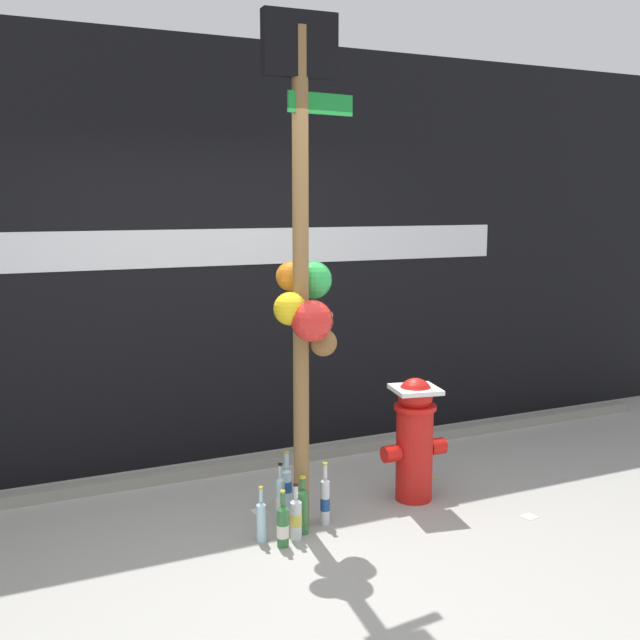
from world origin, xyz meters
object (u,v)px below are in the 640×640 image
Objects in this scene: bottle_3 at (287,486)px; bottle_5 at (303,509)px; bottle_1 at (261,520)px; bottle_2 at (296,518)px; bottle_0 at (280,499)px; bottle_4 at (325,500)px; memorial_post at (305,261)px; bottle_6 at (283,526)px; fire_hydrant at (415,437)px.

bottle_3 is 0.40m from bottle_5.
bottle_2 reaches higher than bottle_1.
bottle_2 is at bearing -93.28° from bottle_0.
bottle_4 is 1.10× the size of bottle_5.
memorial_post reaches higher than bottle_5.
bottle_4 is at bearing 8.17° from bottle_1.
bottle_3 is (0.00, 0.30, -1.49)m from memorial_post.
bottle_1 is 0.93× the size of bottle_5.
bottle_2 reaches higher than bottle_6.
bottle_1 is at bearing 161.62° from bottle_2.
bottle_1 is at bearing -164.96° from memorial_post.
bottle_6 is (-0.18, -0.11, -0.03)m from bottle_5.
bottle_2 is at bearing 26.34° from bottle_6.
bottle_2 is (-0.96, -0.23, -0.30)m from fire_hydrant.
bottle_6 is (-0.36, -0.18, -0.03)m from bottle_4.
bottle_3 is at bearing 165.16° from fire_hydrant.
bottle_5 reaches higher than bottle_1.
bottle_4 reaches higher than bottle_2.
bottle_4 is (-0.71, -0.10, -0.28)m from fire_hydrant.
bottle_2 is at bearing -166.38° from fire_hydrant.
bottle_4 is at bearing -171.64° from fire_hydrant.
bottle_5 is at bearing 39.29° from bottle_2.
memorial_post is 8.80× the size of bottle_2.
fire_hydrant is at bearing 11.09° from bottle_5.
bottle_3 reaches higher than bottle_1.
bottle_4 is 0.40m from bottle_6.
fire_hydrant reaches higher than bottle_5.
memorial_post is 1.52m from bottle_3.
bottle_0 is 0.21m from bottle_3.
bottle_4 reaches higher than bottle_5.
bottle_0 is 0.98× the size of bottle_3.
bottle_0 is (-0.11, 0.13, -1.49)m from memorial_post.
bottle_5 is (-0.06, -0.39, 0.00)m from bottle_3.
bottle_1 is 0.15m from bottle_6.
bottle_0 is at bearing 131.61° from memorial_post.
bottle_1 is 0.97× the size of bottle_2.
bottle_4 is (0.12, -0.02, -1.48)m from memorial_post.
bottle_5 is at bearing -168.91° from fire_hydrant.
bottle_5 is at bearing -121.49° from memorial_post.
bottle_5 is at bearing 32.05° from bottle_6.
bottle_0 is 0.35m from bottle_6.
bottle_6 is at bearing -115.17° from bottle_3.
bottle_5 is (-0.89, -0.17, -0.28)m from fire_hydrant.
fire_hydrant is 1.04m from bottle_2.
bottle_5 is (0.06, -0.22, 0.01)m from bottle_0.
bottle_6 is at bearing -153.66° from bottle_2.
fire_hydrant is at bearing -14.84° from bottle_3.
bottle_1 is (-0.21, -0.21, -0.01)m from bottle_0.
bottle_5 is at bearing -98.71° from bottle_3.
bottle_0 reaches higher than bottle_6.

